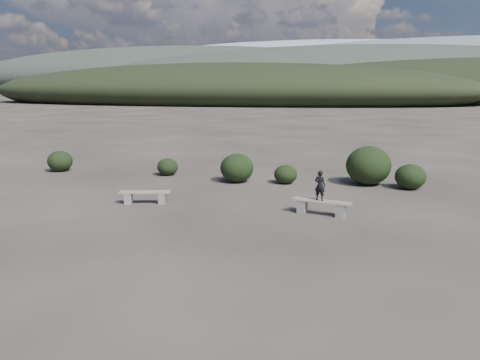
# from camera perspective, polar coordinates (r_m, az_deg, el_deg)

# --- Properties ---
(ground) EXTENTS (1200.00, 1200.00, 0.00)m
(ground) POSITION_cam_1_polar(r_m,az_deg,el_deg) (11.76, -7.57, -8.43)
(ground) COLOR #2B2622
(ground) RESTS_ON ground
(bench_left) EXTENTS (1.76, 0.80, 0.43)m
(bench_left) POSITION_cam_1_polar(r_m,az_deg,el_deg) (16.31, -11.49, -1.94)
(bench_left) COLOR gray
(bench_left) RESTS_ON ground
(bench_right) EXTENTS (1.89, 0.73, 0.46)m
(bench_right) POSITION_cam_1_polar(r_m,az_deg,el_deg) (14.81, 9.89, -3.16)
(bench_right) COLOR gray
(bench_right) RESTS_ON ground
(seated_person) EXTENTS (0.40, 0.31, 0.95)m
(seated_person) POSITION_cam_1_polar(r_m,az_deg,el_deg) (14.68, 9.72, -0.66)
(seated_person) COLOR black
(seated_person) RESTS_ON bench_right
(shrub_a) EXTENTS (0.94, 0.94, 0.77)m
(shrub_a) POSITION_cam_1_polar(r_m,az_deg,el_deg) (21.24, -8.82, 1.61)
(shrub_a) COLOR black
(shrub_a) RESTS_ON ground
(shrub_b) EXTENTS (1.39, 1.39, 1.19)m
(shrub_b) POSITION_cam_1_polar(r_m,az_deg,el_deg) (19.47, -0.38, 1.48)
(shrub_b) COLOR black
(shrub_b) RESTS_ON ground
(shrub_c) EXTENTS (0.96, 0.96, 0.77)m
(shrub_c) POSITION_cam_1_polar(r_m,az_deg,el_deg) (19.30, 5.58, 0.70)
(shrub_c) COLOR black
(shrub_c) RESTS_ON ground
(shrub_d) EXTENTS (1.80, 1.80, 1.57)m
(shrub_d) POSITION_cam_1_polar(r_m,az_deg,el_deg) (19.65, 15.39, 1.72)
(shrub_d) COLOR black
(shrub_d) RESTS_ON ground
(shrub_e) EXTENTS (1.18, 1.18, 0.98)m
(shrub_e) POSITION_cam_1_polar(r_m,az_deg,el_deg) (19.34, 20.06, 0.39)
(shrub_e) COLOR black
(shrub_e) RESTS_ON ground
(shrub_f) EXTENTS (1.14, 1.14, 0.97)m
(shrub_f) POSITION_cam_1_polar(r_m,az_deg,el_deg) (23.52, -21.10, 2.17)
(shrub_f) COLOR black
(shrub_f) RESTS_ON ground
(mountain_ridges) EXTENTS (500.00, 400.00, 56.00)m
(mountain_ridges) POSITION_cam_1_polar(r_m,az_deg,el_deg) (349.60, 12.14, 12.40)
(mountain_ridges) COLOR black
(mountain_ridges) RESTS_ON ground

